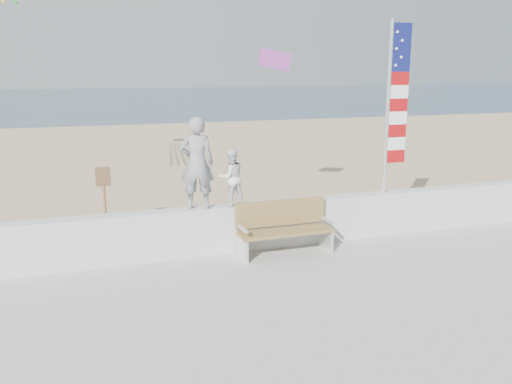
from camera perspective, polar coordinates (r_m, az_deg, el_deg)
ground at (r=8.92m, az=2.66°, el=-11.02°), size 220.00×220.00×0.00m
sand at (r=17.21m, az=-8.58°, el=0.66°), size 90.00×40.00×0.08m
seawall at (r=10.47m, az=-1.40°, el=-3.70°), size 30.00×0.35×0.90m
adult at (r=9.95m, az=-6.24°, el=3.04°), size 0.70×0.54×1.70m
child at (r=10.17m, az=-2.65°, el=1.56°), size 0.59×0.50×1.09m
bench at (r=10.26m, az=2.95°, el=-3.71°), size 1.80×0.57×1.00m
flag at (r=11.47m, az=14.28°, el=9.35°), size 0.50×0.08×3.50m
parafoil_kite at (r=13.77m, az=2.07°, el=13.70°), size 0.87×0.42×0.58m
sign at (r=12.32m, az=-15.71°, el=-0.17°), size 0.32×0.07×1.46m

